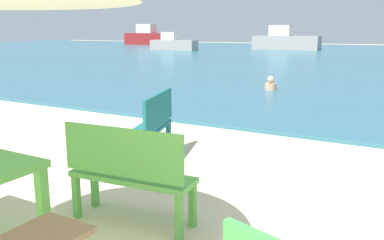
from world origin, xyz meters
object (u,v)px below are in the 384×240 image
(bench_teal_center, at_px, (152,123))
(boat_tanker, at_px, (285,41))
(boat_barge, at_px, (173,44))
(swimmer_person, at_px, (271,85))
(boat_ferry, at_px, (150,37))
(bench_green_right, at_px, (128,170))

(bench_teal_center, relative_size, boat_tanker, 0.20)
(boat_barge, height_order, boat_tanker, boat_tanker)
(swimmer_person, bearing_deg, boat_barge, 128.36)
(bench_teal_center, xyz_separation_m, boat_ferry, (-27.94, 39.55, 0.47))
(swimmer_person, xyz_separation_m, boat_tanker, (-7.59, 26.56, 0.65))
(boat_ferry, bearing_deg, boat_tanker, -16.92)
(bench_teal_center, xyz_separation_m, swimmer_person, (-0.67, 7.00, -0.30))
(bench_teal_center, bearing_deg, boat_ferry, 125.24)
(bench_teal_center, xyz_separation_m, boat_tanker, (-8.27, 33.56, 0.35))
(boat_barge, bearing_deg, bench_green_right, -58.66)
(bench_green_right, relative_size, swimmer_person, 3.00)
(bench_green_right, xyz_separation_m, boat_ferry, (-28.85, 41.24, 0.47))
(bench_teal_center, distance_m, bench_green_right, 1.92)
(bench_green_right, distance_m, boat_ferry, 50.33)
(bench_green_right, bearing_deg, bench_teal_center, 118.26)
(swimmer_person, relative_size, boat_tanker, 0.07)
(swimmer_person, bearing_deg, boat_ferry, 129.96)
(bench_green_right, relative_size, boat_barge, 0.28)
(bench_green_right, bearing_deg, boat_tanker, 104.59)
(boat_barge, relative_size, boat_tanker, 0.72)
(boat_tanker, bearing_deg, boat_barge, -143.82)
(boat_tanker, bearing_deg, bench_green_right, -75.41)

